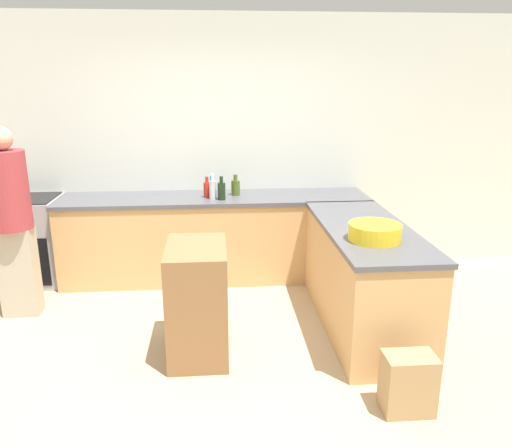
{
  "coord_description": "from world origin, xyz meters",
  "views": [
    {
      "loc": [
        0.01,
        -3.28,
        2.04
      ],
      "look_at": [
        0.33,
        0.54,
        0.93
      ],
      "focal_mm": 35.0,
      "sensor_mm": 36.0,
      "label": 1
    }
  ],
  "objects_px": {
    "olive_oil_bottle": "(236,187)",
    "hot_sauce_bottle": "(207,189)",
    "vinegar_bottle_clear": "(213,189)",
    "island_table": "(198,301)",
    "person_by_range": "(11,217)",
    "mixing_bowl": "(375,232)",
    "wine_bottle_dark": "(222,190)",
    "paper_bag": "(408,383)",
    "range_oven": "(30,240)",
    "dish_soap_bottle": "(211,187)"
  },
  "relations": [
    {
      "from": "range_oven",
      "to": "dish_soap_bottle",
      "type": "height_order",
      "value": "dish_soap_bottle"
    },
    {
      "from": "olive_oil_bottle",
      "to": "person_by_range",
      "type": "bearing_deg",
      "value": -158.05
    },
    {
      "from": "mixing_bowl",
      "to": "paper_bag",
      "type": "height_order",
      "value": "mixing_bowl"
    },
    {
      "from": "range_oven",
      "to": "island_table",
      "type": "relative_size",
      "value": 1.03
    },
    {
      "from": "vinegar_bottle_clear",
      "to": "olive_oil_bottle",
      "type": "bearing_deg",
      "value": 32.42
    },
    {
      "from": "olive_oil_bottle",
      "to": "paper_bag",
      "type": "relative_size",
      "value": 0.55
    },
    {
      "from": "vinegar_bottle_clear",
      "to": "paper_bag",
      "type": "height_order",
      "value": "vinegar_bottle_clear"
    },
    {
      "from": "island_table",
      "to": "wine_bottle_dark",
      "type": "relative_size",
      "value": 3.67
    },
    {
      "from": "wine_bottle_dark",
      "to": "olive_oil_bottle",
      "type": "relative_size",
      "value": 1.09
    },
    {
      "from": "dish_soap_bottle",
      "to": "mixing_bowl",
      "type": "bearing_deg",
      "value": -54.29
    },
    {
      "from": "hot_sauce_bottle",
      "to": "dish_soap_bottle",
      "type": "bearing_deg",
      "value": 76.27
    },
    {
      "from": "hot_sauce_bottle",
      "to": "person_by_range",
      "type": "height_order",
      "value": "person_by_range"
    },
    {
      "from": "olive_oil_bottle",
      "to": "paper_bag",
      "type": "xyz_separation_m",
      "value": [
        0.98,
        -2.42,
        -0.77
      ]
    },
    {
      "from": "island_table",
      "to": "olive_oil_bottle",
      "type": "relative_size",
      "value": 4.01
    },
    {
      "from": "range_oven",
      "to": "hot_sauce_bottle",
      "type": "bearing_deg",
      "value": -2.08
    },
    {
      "from": "olive_oil_bottle",
      "to": "hot_sauce_bottle",
      "type": "bearing_deg",
      "value": -165.61
    },
    {
      "from": "dish_soap_bottle",
      "to": "person_by_range",
      "type": "height_order",
      "value": "person_by_range"
    },
    {
      "from": "wine_bottle_dark",
      "to": "person_by_range",
      "type": "relative_size",
      "value": 0.14
    },
    {
      "from": "range_oven",
      "to": "person_by_range",
      "type": "height_order",
      "value": "person_by_range"
    },
    {
      "from": "person_by_range",
      "to": "vinegar_bottle_clear",
      "type": "bearing_deg",
      "value": 20.37
    },
    {
      "from": "vinegar_bottle_clear",
      "to": "person_by_range",
      "type": "relative_size",
      "value": 0.15
    },
    {
      "from": "range_oven",
      "to": "dish_soap_bottle",
      "type": "relative_size",
      "value": 4.86
    },
    {
      "from": "range_oven",
      "to": "mixing_bowl",
      "type": "bearing_deg",
      "value": -27.2
    },
    {
      "from": "vinegar_bottle_clear",
      "to": "paper_bag",
      "type": "relative_size",
      "value": 0.64
    },
    {
      "from": "wine_bottle_dark",
      "to": "vinegar_bottle_clear",
      "type": "relative_size",
      "value": 0.94
    },
    {
      "from": "island_table",
      "to": "paper_bag",
      "type": "height_order",
      "value": "island_table"
    },
    {
      "from": "vinegar_bottle_clear",
      "to": "paper_bag",
      "type": "xyz_separation_m",
      "value": [
        1.21,
        -2.27,
        -0.79
      ]
    },
    {
      "from": "dish_soap_bottle",
      "to": "person_by_range",
      "type": "distance_m",
      "value": 1.93
    },
    {
      "from": "wine_bottle_dark",
      "to": "olive_oil_bottle",
      "type": "distance_m",
      "value": 0.24
    },
    {
      "from": "person_by_range",
      "to": "wine_bottle_dark",
      "type": "bearing_deg",
      "value": 18.26
    },
    {
      "from": "paper_bag",
      "to": "olive_oil_bottle",
      "type": "bearing_deg",
      "value": 112.01
    },
    {
      "from": "island_table",
      "to": "person_by_range",
      "type": "distance_m",
      "value": 1.85
    },
    {
      "from": "island_table",
      "to": "dish_soap_bottle",
      "type": "height_order",
      "value": "dish_soap_bottle"
    },
    {
      "from": "mixing_bowl",
      "to": "wine_bottle_dark",
      "type": "xyz_separation_m",
      "value": [
        -1.12,
        1.41,
        0.03
      ]
    },
    {
      "from": "dish_soap_bottle",
      "to": "paper_bag",
      "type": "height_order",
      "value": "dish_soap_bottle"
    },
    {
      "from": "vinegar_bottle_clear",
      "to": "olive_oil_bottle",
      "type": "distance_m",
      "value": 0.28
    },
    {
      "from": "olive_oil_bottle",
      "to": "range_oven",
      "type": "bearing_deg",
      "value": -179.77
    },
    {
      "from": "vinegar_bottle_clear",
      "to": "range_oven",
      "type": "bearing_deg",
      "value": 175.73
    },
    {
      "from": "olive_oil_bottle",
      "to": "mixing_bowl",
      "type": "bearing_deg",
      "value": -58.72
    },
    {
      "from": "hot_sauce_bottle",
      "to": "olive_oil_bottle",
      "type": "bearing_deg",
      "value": 14.39
    },
    {
      "from": "vinegar_bottle_clear",
      "to": "dish_soap_bottle",
      "type": "xyz_separation_m",
      "value": [
        -0.01,
        0.25,
        -0.03
      ]
    },
    {
      "from": "wine_bottle_dark",
      "to": "dish_soap_bottle",
      "type": "bearing_deg",
      "value": 109.16
    },
    {
      "from": "mixing_bowl",
      "to": "paper_bag",
      "type": "xyz_separation_m",
      "value": [
        0.01,
        -0.82,
        -0.75
      ]
    },
    {
      "from": "person_by_range",
      "to": "hot_sauce_bottle",
      "type": "bearing_deg",
      "value": 23.21
    },
    {
      "from": "mixing_bowl",
      "to": "hot_sauce_bottle",
      "type": "relative_size",
      "value": 1.84
    },
    {
      "from": "mixing_bowl",
      "to": "olive_oil_bottle",
      "type": "relative_size",
      "value": 1.82
    },
    {
      "from": "vinegar_bottle_clear",
      "to": "wine_bottle_dark",
      "type": "bearing_deg",
      "value": -26.12
    },
    {
      "from": "wine_bottle_dark",
      "to": "hot_sauce_bottle",
      "type": "bearing_deg",
      "value": 141.0
    },
    {
      "from": "range_oven",
      "to": "dish_soap_bottle",
      "type": "xyz_separation_m",
      "value": [
        1.87,
        0.11,
        0.51
      ]
    },
    {
      "from": "olive_oil_bottle",
      "to": "vinegar_bottle_clear",
      "type": "bearing_deg",
      "value": -147.58
    }
  ]
}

